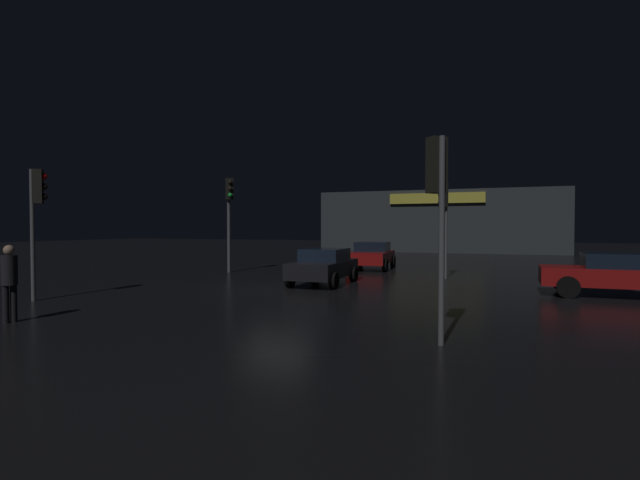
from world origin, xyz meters
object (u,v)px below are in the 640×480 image
(traffic_signal_cross_left, at_px, (229,207))
(car_near, at_px, (617,274))
(traffic_signal_opposite, at_px, (37,204))
(traffic_signal_main, at_px, (444,207))
(car_crossing, at_px, (372,255))
(car_far, at_px, (324,266))
(traffic_signal_cross_right, at_px, (437,188))
(pedestrian, at_px, (9,277))
(store_building, at_px, (442,222))

(traffic_signal_cross_left, relative_size, car_near, 1.02)
(traffic_signal_opposite, bearing_deg, traffic_signal_main, 44.41)
(traffic_signal_opposite, xyz_separation_m, car_crossing, (6.64, 14.06, -2.16))
(car_far, distance_m, car_crossing, 7.17)
(traffic_signal_main, height_order, car_far, traffic_signal_main)
(traffic_signal_cross_right, relative_size, car_far, 1.00)
(traffic_signal_cross_right, distance_m, car_far, 9.91)
(car_near, height_order, car_far, car_near)
(car_far, height_order, car_crossing, car_crossing)
(car_crossing, bearing_deg, traffic_signal_cross_left, -144.66)
(car_near, distance_m, car_far, 9.81)
(traffic_signal_main, relative_size, car_crossing, 0.99)
(traffic_signal_opposite, relative_size, traffic_signal_cross_right, 1.01)
(traffic_signal_main, relative_size, traffic_signal_opposite, 1.04)
(car_near, height_order, car_crossing, car_crossing)
(traffic_signal_cross_right, xyz_separation_m, car_crossing, (-5.17, 15.28, -2.20))
(traffic_signal_cross_left, bearing_deg, traffic_signal_main, 3.81)
(traffic_signal_cross_left, distance_m, pedestrian, 12.73)
(traffic_signal_opposite, xyz_separation_m, car_near, (16.38, 6.94, -2.18))
(traffic_signal_main, xyz_separation_m, traffic_signal_cross_left, (-10.06, -0.67, 0.10))
(traffic_signal_main, xyz_separation_m, car_far, (-4.11, -3.57, -2.35))
(traffic_signal_cross_left, distance_m, car_far, 7.06)
(traffic_signal_main, distance_m, traffic_signal_cross_left, 10.08)
(pedestrian, bearing_deg, car_far, 66.25)
(traffic_signal_opposite, height_order, car_near, traffic_signal_opposite)
(traffic_signal_cross_right, bearing_deg, traffic_signal_main, 95.52)
(store_building, bearing_deg, car_far, -92.58)
(traffic_signal_main, distance_m, car_crossing, 5.89)
(traffic_signal_opposite, distance_m, pedestrian, 4.00)
(car_far, bearing_deg, traffic_signal_cross_left, 154.03)
(store_building, distance_m, traffic_signal_cross_left, 26.40)
(store_building, distance_m, traffic_signal_cross_right, 36.62)
(traffic_signal_main, xyz_separation_m, car_near, (5.70, -3.52, -2.34))
(car_near, relative_size, car_crossing, 1.09)
(store_building, relative_size, car_far, 5.43)
(car_far, distance_m, pedestrian, 10.42)
(traffic_signal_cross_left, xyz_separation_m, traffic_signal_cross_right, (11.19, -11.01, -0.24))
(store_building, xyz_separation_m, traffic_signal_cross_right, (3.96, -36.40, 0.23))
(traffic_signal_main, xyz_separation_m, traffic_signal_opposite, (-10.68, -10.46, -0.17))
(traffic_signal_cross_left, height_order, car_crossing, traffic_signal_cross_left)
(traffic_signal_cross_right, distance_m, car_near, 9.61)
(traffic_signal_main, relative_size, pedestrian, 2.28)
(traffic_signal_main, bearing_deg, car_crossing, 138.29)
(traffic_signal_main, distance_m, traffic_signal_cross_right, 11.74)
(store_building, xyz_separation_m, car_near, (8.54, -28.24, -1.99))
(traffic_signal_main, bearing_deg, pedestrian, -122.37)
(car_near, bearing_deg, traffic_signal_cross_right, -119.24)
(traffic_signal_opposite, height_order, traffic_signal_cross_left, traffic_signal_cross_left)
(car_far, xyz_separation_m, car_crossing, (0.07, 7.17, 0.02))
(store_building, bearing_deg, pedestrian, -98.23)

